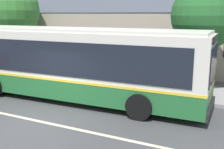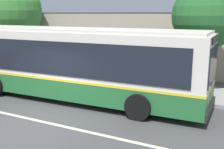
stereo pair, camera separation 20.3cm
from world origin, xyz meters
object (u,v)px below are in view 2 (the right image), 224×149
Objects in this scene: transit_bus at (69,61)px; street_tree_secondary at (10,11)px; bench_by_building at (0,64)px; street_tree_primary at (206,16)px.

street_tree_secondary is at bearing 152.27° from transit_bus.
bench_by_building is 0.30× the size of street_tree_primary.
street_tree_secondary reaches higher than street_tree_primary.
street_tree_primary is 0.86× the size of street_tree_secondary.
bench_by_building is at bearing -78.51° from street_tree_secondary.
street_tree_primary is (12.90, 1.15, 3.18)m from bench_by_building.
bench_by_building is 0.26× the size of street_tree_secondary.
street_tree_primary is at bearing 5.11° from bench_by_building.
transit_bus reaches higher than bench_by_building.
street_tree_secondary is (-13.20, 0.34, 0.30)m from street_tree_primary.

